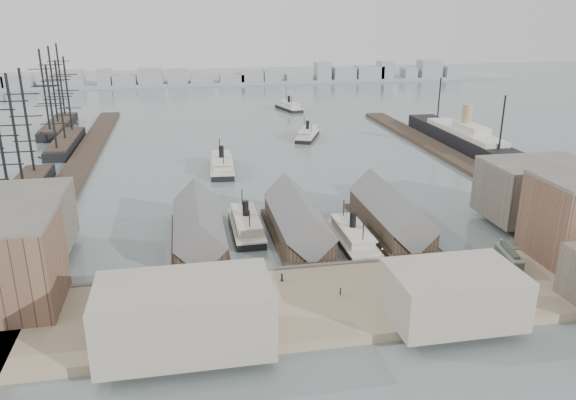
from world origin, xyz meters
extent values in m
plane|color=#556262|center=(0.00, 0.00, 0.00)|extent=(900.00, 900.00, 0.00)
cube|color=gray|center=(0.00, -20.00, 1.00)|extent=(180.00, 30.00, 2.00)
cube|color=#59544C|center=(0.00, -5.20, 1.15)|extent=(180.00, 1.20, 2.30)
cube|color=#2D231C|center=(-68.00, 100.00, 0.80)|extent=(10.00, 220.00, 1.60)
cube|color=#2D231C|center=(78.00, 90.00, 0.80)|extent=(10.00, 180.00, 1.60)
cube|color=#2D231C|center=(-26.00, 16.00, 0.60)|extent=(14.00, 42.00, 1.20)
cube|color=#2D231C|center=(-26.00, 17.00, 3.70)|extent=(12.00, 36.00, 5.00)
cube|color=#59595B|center=(-26.00, 17.00, 6.30)|extent=(12.60, 37.00, 12.60)
cube|color=#2D231C|center=(0.00, 16.00, 0.60)|extent=(14.00, 42.00, 1.20)
cube|color=#2D231C|center=(0.00, 17.00, 3.70)|extent=(12.00, 36.00, 5.00)
cube|color=#59595B|center=(0.00, 17.00, 6.30)|extent=(12.60, 37.00, 12.60)
cube|color=#2D231C|center=(26.00, 16.00, 0.60)|extent=(14.00, 42.00, 1.20)
cube|color=#2D231C|center=(26.00, 17.00, 3.70)|extent=(12.00, 36.00, 5.00)
cube|color=#59595B|center=(26.00, 17.00, 6.30)|extent=(12.60, 37.00, 12.60)
cube|color=#60564C|center=(-70.00, 18.00, 9.00)|extent=(26.00, 20.00, 14.00)
cube|color=#60564C|center=(68.00, 15.00, 9.50)|extent=(28.00, 20.00, 15.00)
cube|color=gray|center=(20.00, -32.00, 7.00)|extent=(24.00, 16.00, 10.00)
cube|color=gray|center=(-30.00, -32.00, 8.00)|extent=(30.00, 16.00, 12.00)
cylinder|color=black|center=(-45.00, -7.00, 3.80)|extent=(0.16, 0.16, 3.60)
sphere|color=beige|center=(-45.00, -7.00, 5.70)|extent=(0.44, 0.44, 0.44)
cylinder|color=black|center=(-15.00, -7.00, 3.80)|extent=(0.16, 0.16, 3.60)
sphere|color=beige|center=(-15.00, -7.00, 5.70)|extent=(0.44, 0.44, 0.44)
cylinder|color=black|center=(15.00, -7.00, 3.80)|extent=(0.16, 0.16, 3.60)
sphere|color=beige|center=(15.00, -7.00, 5.70)|extent=(0.44, 0.44, 0.44)
cylinder|color=black|center=(45.00, -7.00, 3.80)|extent=(0.16, 0.16, 3.60)
sphere|color=beige|center=(45.00, -7.00, 5.70)|extent=(0.44, 0.44, 0.44)
cube|color=gray|center=(0.00, 340.00, 1.00)|extent=(500.00, 40.00, 2.00)
cube|color=gray|center=(-145.16, 330.00, 5.14)|extent=(20.65, 14.00, 10.28)
cube|color=gray|center=(-123.57, 330.00, 3.62)|extent=(14.71, 14.00, 7.23)
cube|color=gray|center=(-107.98, 330.00, 6.62)|extent=(17.63, 14.00, 13.23)
cube|color=gray|center=(-83.49, 330.00, 6.79)|extent=(10.74, 14.00, 13.58)
cube|color=gray|center=(-69.86, 330.00, 4.32)|extent=(18.06, 14.00, 8.64)
cube|color=gray|center=(-49.92, 330.00, 6.64)|extent=(18.55, 14.00, 13.29)
cube|color=gray|center=(-29.70, 330.00, 6.24)|extent=(15.33, 14.00, 12.47)
cube|color=gray|center=(-11.29, 330.00, 4.36)|extent=(17.56, 14.00, 8.72)
cube|color=gray|center=(11.96, 330.00, 3.82)|extent=(18.76, 14.00, 7.63)
cube|color=gray|center=(27.85, 330.00, 5.17)|extent=(17.61, 14.00, 10.35)
cube|color=gray|center=(44.04, 330.00, 5.15)|extent=(13.38, 14.00, 10.30)
cube|color=gray|center=(65.61, 330.00, 3.38)|extent=(20.73, 14.00, 6.75)
cube|color=gray|center=(85.69, 330.00, 7.79)|extent=(11.51, 14.00, 15.57)
cube|color=gray|center=(103.47, 330.00, 5.63)|extent=(18.17, 14.00, 11.26)
cube|color=gray|center=(125.20, 330.00, 5.92)|extent=(21.81, 14.00, 11.83)
cube|color=gray|center=(139.05, 330.00, 7.75)|extent=(11.12, 14.00, 15.50)
cube|color=gray|center=(159.69, 330.00, 5.14)|extent=(10.90, 14.00, 10.29)
cube|color=gray|center=(177.90, 330.00, 7.86)|extent=(17.95, 14.00, 15.72)
cube|color=gray|center=(197.92, 330.00, 5.26)|extent=(14.21, 14.00, 10.51)
cube|color=black|center=(-13.00, 22.97, 0.85)|extent=(7.55, 26.42, 1.70)
cube|color=beige|center=(-13.00, 22.97, 2.08)|extent=(7.93, 26.42, 0.47)
cube|color=beige|center=(-13.00, 22.97, 3.40)|extent=(6.13, 18.87, 2.08)
cube|color=beige|center=(-13.00, 22.97, 4.72)|extent=(6.60, 20.76, 0.38)
cylinder|color=black|center=(-13.00, 22.97, 6.79)|extent=(1.70, 1.70, 4.25)
cylinder|color=black|center=(-13.00, 31.47, 6.60)|extent=(0.28, 0.28, 5.66)
cylinder|color=black|center=(-13.00, 14.48, 6.60)|extent=(0.28, 0.28, 5.66)
cube|color=black|center=(13.00, 9.49, 0.84)|extent=(7.49, 26.21, 1.68)
cube|color=beige|center=(13.00, 9.49, 2.06)|extent=(7.86, 26.21, 0.47)
cube|color=beige|center=(13.00, 9.49, 3.37)|extent=(6.08, 18.72, 2.06)
cube|color=beige|center=(13.00, 9.49, 4.68)|extent=(6.55, 20.59, 0.37)
cylinder|color=black|center=(13.00, 9.49, 6.74)|extent=(1.68, 1.68, 4.21)
cylinder|color=black|center=(13.00, 17.91, 6.55)|extent=(0.28, 0.28, 5.62)
cylinder|color=black|center=(13.00, 1.06, 6.55)|extent=(0.28, 0.28, 5.62)
cube|color=black|center=(-14.78, 84.36, 0.92)|extent=(9.71, 28.88, 1.83)
cube|color=beige|center=(-14.78, 84.36, 2.24)|extent=(10.12, 28.91, 0.51)
cube|color=beige|center=(-14.78, 84.36, 3.66)|extent=(7.73, 20.68, 2.24)
cube|color=beige|center=(-14.78, 84.36, 5.08)|extent=(8.35, 22.73, 0.41)
cylinder|color=black|center=(-14.78, 84.36, 7.32)|extent=(1.83, 1.83, 4.58)
cylinder|color=black|center=(-14.78, 93.51, 7.12)|extent=(0.31, 0.31, 6.10)
cylinder|color=black|center=(-14.78, 75.21, 7.12)|extent=(0.31, 0.31, 6.10)
cube|color=black|center=(28.57, 131.25, 0.79)|extent=(16.20, 25.45, 1.59)
cube|color=beige|center=(28.57, 131.25, 1.94)|extent=(16.53, 25.59, 0.44)
cube|color=beige|center=(28.57, 131.25, 3.17)|extent=(12.21, 18.45, 1.94)
cube|color=beige|center=(28.57, 131.25, 4.41)|extent=(13.31, 20.24, 0.35)
cylinder|color=black|center=(28.57, 131.25, 6.34)|extent=(1.59, 1.59, 3.96)
cylinder|color=black|center=(28.57, 139.18, 6.17)|extent=(0.26, 0.26, 5.29)
cylinder|color=black|center=(28.57, 123.32, 6.17)|extent=(0.26, 0.26, 5.29)
cube|color=black|center=(34.32, 206.90, 0.80)|extent=(13.12, 25.89, 1.60)
cube|color=beige|center=(34.32, 206.90, 1.96)|extent=(13.46, 25.97, 0.44)
cube|color=beige|center=(34.32, 206.90, 3.20)|extent=(10.05, 18.66, 1.96)
cube|color=beige|center=(34.32, 206.90, 4.45)|extent=(10.92, 20.50, 0.36)
cylinder|color=black|center=(34.32, 206.90, 6.40)|extent=(1.60, 1.60, 4.00)
cylinder|color=black|center=(34.32, 214.91, 6.22)|extent=(0.27, 0.27, 5.34)
cylinder|color=black|center=(34.32, 198.90, 6.22)|extent=(0.27, 0.27, 5.34)
cube|color=black|center=(-79.92, 58.70, 1.91)|extent=(9.57, 65.95, 3.83)
cube|color=#2D231C|center=(-79.92, 58.70, 4.15)|extent=(9.04, 59.35, 0.64)
cylinder|color=black|center=(-79.92, 51.00, 21.27)|extent=(0.85, 0.85, 36.16)
cylinder|color=black|center=(-79.92, 66.39, 21.27)|extent=(0.85, 0.85, 36.16)
cylinder|color=black|center=(-79.92, 81.78, 21.27)|extent=(0.85, 0.85, 36.16)
cube|color=black|center=(-78.82, 134.01, 1.81)|extent=(9.05, 52.32, 3.62)
cube|color=#2D231C|center=(-78.82, 134.01, 3.92)|extent=(8.55, 47.08, 0.60)
cylinder|color=black|center=(-78.82, 115.70, 20.12)|extent=(0.80, 0.80, 34.21)
cylinder|color=black|center=(-78.82, 134.01, 20.12)|extent=(0.80, 0.80, 34.21)
cylinder|color=black|center=(-78.82, 152.32, 20.12)|extent=(0.80, 0.80, 34.21)
cube|color=black|center=(-88.68, 171.99, 1.98)|extent=(9.88, 54.87, 3.95)
cube|color=#2D231C|center=(-88.68, 171.99, 4.28)|extent=(9.33, 49.39, 0.66)
cylinder|color=black|center=(-88.68, 152.78, 21.95)|extent=(0.88, 0.88, 37.31)
cylinder|color=black|center=(-88.68, 171.99, 21.95)|extent=(0.88, 0.88, 37.31)
cylinder|color=black|center=(-88.68, 191.20, 21.95)|extent=(0.88, 0.88, 37.31)
cube|color=black|center=(92.00, 102.03, 2.96)|extent=(12.83, 93.73, 5.92)
cube|color=beige|center=(92.00, 102.03, 6.91)|extent=(10.85, 54.27, 1.97)
cube|color=beige|center=(92.00, 97.10, 9.37)|extent=(7.89, 19.73, 2.96)
cylinder|color=tan|center=(92.00, 102.03, 13.81)|extent=(4.34, 4.34, 9.87)
cube|color=black|center=(42.66, -14.28, 2.42)|extent=(4.17, 10.36, 0.85)
cube|color=#2B3527|center=(42.66, -14.28, 4.23)|extent=(4.36, 10.90, 2.76)
cube|color=#59595B|center=(42.66, -14.28, 5.77)|extent=(4.64, 11.36, 0.32)
imported|color=black|center=(-43.37, -12.28, 2.84)|extent=(2.03, 2.00, 1.67)
cube|color=#3F2D21|center=(-45.41, -13.89, 2.90)|extent=(2.97, 2.79, 0.25)
cylinder|color=black|center=(-44.98, -14.44, 2.55)|extent=(0.91, 0.74, 1.10)
cylinder|color=black|center=(-45.84, -13.34, 2.55)|extent=(0.91, 0.74, 1.10)
imported|color=black|center=(-19.44, -17.07, 2.73)|extent=(1.90, 1.35, 1.46)
cube|color=#3F2D21|center=(-21.87, -17.98, 2.90)|extent=(2.96, 2.32, 0.25)
cylinder|color=black|center=(-21.62, -18.64, 2.55)|extent=(1.06, 0.46, 1.10)
cylinder|color=black|center=(-22.12, -17.33, 2.55)|extent=(1.06, 0.46, 1.10)
imported|color=black|center=(25.22, -22.06, 2.80)|extent=(1.41, 1.63, 1.60)
cube|color=#3F2D21|center=(22.62, -22.14, 2.90)|extent=(2.65, 1.58, 0.25)
cylinder|color=black|center=(22.64, -22.84, 2.55)|extent=(1.10, 0.11, 1.10)
cylinder|color=black|center=(22.60, -21.44, 2.55)|extent=(1.10, 0.11, 1.10)
imported|color=black|center=(-40.88, -8.74, 2.81)|extent=(0.63, 0.71, 1.62)
imported|color=black|center=(-38.47, -22.56, 2.86)|extent=(0.73, 0.89, 1.73)
imported|color=black|center=(-23.22, -8.00, 2.81)|extent=(1.10, 1.21, 1.63)
imported|color=black|center=(-16.07, -22.78, 2.83)|extent=(1.01, 0.49, 1.66)
imported|color=black|center=(-9.22, -11.19, 2.91)|extent=(0.58, 0.89, 1.82)
imported|color=black|center=(1.51, -19.76, 2.89)|extent=(0.62, 0.75, 1.78)
imported|color=black|center=(26.01, -13.59, 2.81)|extent=(0.86, 0.71, 1.62)
imported|color=black|center=(27.35, -26.53, 2.85)|extent=(0.69, 1.13, 1.71)
imported|color=black|center=(40.17, -12.06, 2.79)|extent=(0.69, 1.01, 1.59)
camera|label=1|loc=(-28.40, -118.78, 58.59)|focal=35.00mm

